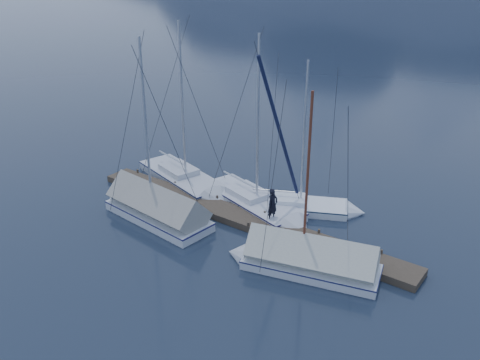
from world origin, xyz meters
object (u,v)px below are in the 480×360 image
at_px(sailboat_open_left, 191,184).
at_px(sailboat_covered_far, 151,208).
at_px(sailboat_covered_near, 299,260).
at_px(person, 273,205).
at_px(sailboat_open_mid, 263,209).
at_px(sailboat_open_right, 309,208).

bearing_deg(sailboat_open_left, sailboat_covered_far, -78.82).
xyz_separation_m(sailboat_covered_near, sailboat_covered_far, (-8.36, -0.36, 0.05)).
relative_size(sailboat_covered_far, person, 5.92).
height_order(sailboat_open_left, person, sailboat_open_left).
bearing_deg(sailboat_open_left, person, -10.48).
xyz_separation_m(sailboat_open_mid, person, (1.22, -1.03, 0.99)).
height_order(sailboat_open_left, sailboat_open_mid, sailboat_open_left).
bearing_deg(sailboat_open_left, sailboat_covered_near, -21.15).
bearing_deg(sailboat_open_left, sailboat_open_right, 11.55).
distance_m(sailboat_open_left, sailboat_open_mid, 5.02).
bearing_deg(sailboat_covered_far, sailboat_open_right, 41.06).
bearing_deg(person, sailboat_open_left, 87.54).
xyz_separation_m(sailboat_open_right, sailboat_covered_far, (-6.08, -5.29, 0.33)).
height_order(sailboat_covered_near, sailboat_covered_far, sailboat_covered_far).
relative_size(sailboat_covered_near, person, 5.14).
bearing_deg(sailboat_open_mid, sailboat_covered_far, -138.41).
distance_m(sailboat_open_right, sailboat_covered_near, 5.44).
bearing_deg(sailboat_open_right, sailboat_open_mid, -140.20).
relative_size(sailboat_open_right, sailboat_covered_near, 1.00).
bearing_deg(sailboat_covered_near, sailboat_covered_far, -177.53).
relative_size(sailboat_open_left, sailboat_open_right, 1.18).
bearing_deg(person, sailboat_covered_near, -121.40).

